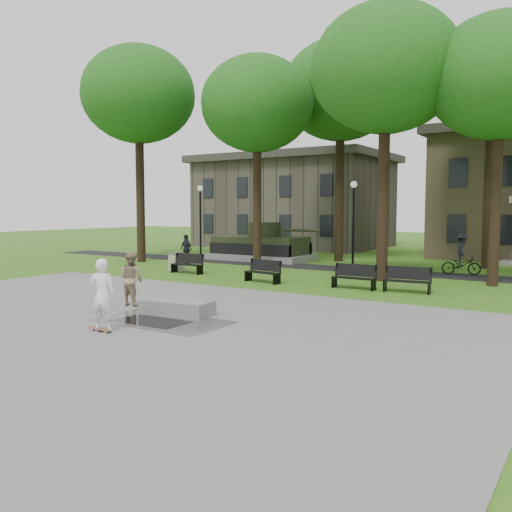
{
  "coord_description": "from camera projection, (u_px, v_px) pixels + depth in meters",
  "views": [
    {
      "loc": [
        11.94,
        -15.0,
        3.25
      ],
      "look_at": [
        0.42,
        2.8,
        1.4
      ],
      "focal_mm": 38.0,
      "sensor_mm": 36.0,
      "label": 1
    }
  ],
  "objects": [
    {
      "name": "skateboard",
      "position": [
        101.0,
        330.0,
        14.31
      ],
      "size": [
        0.79,
        0.25,
        0.07
      ],
      "primitive_type": "cube",
      "rotation": [
        0.0,
        0.0,
        -0.07
      ],
      "color": "brown",
      "rests_on": "plaza"
    },
    {
      "name": "tree_2",
      "position": [
        386.0,
        70.0,
        23.69
      ],
      "size": [
        6.6,
        6.6,
        12.16
      ],
      "color": "black",
      "rests_on": "ground"
    },
    {
      "name": "cyclist",
      "position": [
        462.0,
        258.0,
        26.7
      ],
      "size": [
        1.92,
        1.14,
        2.05
      ],
      "rotation": [
        0.0,
        0.0,
        1.81
      ],
      "color": "black",
      "rests_on": "ground"
    },
    {
      "name": "tree_5",
      "position": [
        492.0,
        88.0,
        28.72
      ],
      "size": [
        6.4,
        6.4,
        12.44
      ],
      "color": "black",
      "rests_on": "ground"
    },
    {
      "name": "trash_bin",
      "position": [
        176.0,
        261.0,
        28.51
      ],
      "size": [
        0.77,
        0.77,
        0.96
      ],
      "rotation": [
        0.0,
        0.0,
        -0.19
      ],
      "color": "gray",
      "rests_on": "ground"
    },
    {
      "name": "ground",
      "position": [
        204.0,
        300.0,
        19.29
      ],
      "size": [
        120.0,
        120.0,
        0.0
      ],
      "primitive_type": "plane",
      "color": "#295413",
      "rests_on": "ground"
    },
    {
      "name": "tree_0",
      "position": [
        139.0,
        95.0,
        32.44
      ],
      "size": [
        6.8,
        6.8,
        12.97
      ],
      "color": "black",
      "rests_on": "ground"
    },
    {
      "name": "building_left",
      "position": [
        294.0,
        205.0,
        47.09
      ],
      "size": [
        15.0,
        10.0,
        7.2
      ],
      "primitive_type": "cube",
      "color": "#4C443D",
      "rests_on": "ground"
    },
    {
      "name": "lamp_left",
      "position": [
        200.0,
        216.0,
        34.75
      ],
      "size": [
        0.36,
        0.36,
        4.73
      ],
      "color": "black",
      "rests_on": "ground"
    },
    {
      "name": "park_bench_3",
      "position": [
        408.0,
        279.0,
        21.03
      ],
      "size": [
        1.83,
        0.69,
        1.0
      ],
      "rotation": [
        0.0,
        0.0,
        0.09
      ],
      "color": "black",
      "rests_on": "ground"
    },
    {
      "name": "concrete_block",
      "position": [
        177.0,
        307.0,
        16.54
      ],
      "size": [
        2.31,
        1.26,
        0.45
      ],
      "primitive_type": "cube",
      "rotation": [
        0.0,
        0.0,
        0.12
      ],
      "color": "gray",
      "rests_on": "plaza"
    },
    {
      "name": "plaza",
      "position": [
        92.0,
        325.0,
        15.11
      ],
      "size": [
        22.0,
        16.0,
        0.02
      ],
      "primitive_type": "cube",
      "color": "gray",
      "rests_on": "ground"
    },
    {
      "name": "lamp_mid",
      "position": [
        353.0,
        217.0,
        29.06
      ],
      "size": [
        0.36,
        0.36,
        4.73
      ],
      "color": "black",
      "rests_on": "ground"
    },
    {
      "name": "friend_watching",
      "position": [
        131.0,
        279.0,
        18.11
      ],
      "size": [
        0.89,
        0.71,
        1.8
      ],
      "primitive_type": "imported",
      "rotation": [
        0.0,
        0.0,
        3.11
      ],
      "color": "#958060",
      "rests_on": "plaza"
    },
    {
      "name": "pedestrian_walker",
      "position": [
        186.0,
        249.0,
        31.92
      ],
      "size": [
        1.1,
        0.67,
        1.75
      ],
      "primitive_type": "imported",
      "rotation": [
        0.0,
        0.0,
        -0.25
      ],
      "color": "#20212A",
      "rests_on": "ground"
    },
    {
      "name": "footpath",
      "position": [
        342.0,
        269.0,
        29.32
      ],
      "size": [
        44.0,
        2.6,
        0.01
      ],
      "primitive_type": "cube",
      "color": "black",
      "rests_on": "ground"
    },
    {
      "name": "tree_4",
      "position": [
        341.0,
        91.0,
        32.85
      ],
      "size": [
        7.2,
        7.2,
        13.5
      ],
      "color": "black",
      "rests_on": "ground"
    },
    {
      "name": "puddle",
      "position": [
        152.0,
        321.0,
        15.58
      ],
      "size": [
        2.2,
        1.2,
        0.0
      ],
      "primitive_type": "cube",
      "color": "black",
      "rests_on": "plaza"
    },
    {
      "name": "tank_monument",
      "position": [
        261.0,
        247.0,
        34.42
      ],
      "size": [
        7.45,
        3.4,
        2.4
      ],
      "color": "gray",
      "rests_on": "ground"
    },
    {
      "name": "tree_1",
      "position": [
        257.0,
        105.0,
        29.73
      ],
      "size": [
        6.2,
        6.2,
        11.63
      ],
      "color": "black",
      "rests_on": "ground"
    },
    {
      "name": "tree_3",
      "position": [
        500.0,
        78.0,
        22.15
      ],
      "size": [
        6.0,
        6.0,
        11.19
      ],
      "color": "black",
      "rests_on": "ground"
    },
    {
      "name": "park_bench_2",
      "position": [
        354.0,
        276.0,
        22.01
      ],
      "size": [
        1.8,
        0.53,
        1.0
      ],
      "rotation": [
        0.0,
        0.0,
        -0.0
      ],
      "color": "black",
      "rests_on": "ground"
    },
    {
      "name": "skateboarder",
      "position": [
        103.0,
        295.0,
        14.27
      ],
      "size": [
        0.84,
        0.72,
        1.94
      ],
      "primitive_type": "imported",
      "rotation": [
        0.0,
        0.0,
        3.58
      ],
      "color": "white",
      "rests_on": "plaza"
    },
    {
      "name": "park_bench_1",
      "position": [
        263.0,
        271.0,
        23.94
      ],
      "size": [
        1.85,
        0.84,
        1.0
      ],
      "rotation": [
        0.0,
        0.0,
        -0.18
      ],
      "color": "black",
      "rests_on": "ground"
    },
    {
      "name": "park_bench_0",
      "position": [
        188.0,
        263.0,
        27.3
      ],
      "size": [
        1.81,
        0.56,
        1.0
      ],
      "rotation": [
        0.0,
        0.0,
        -0.02
      ],
      "color": "black",
      "rests_on": "ground"
    }
  ]
}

